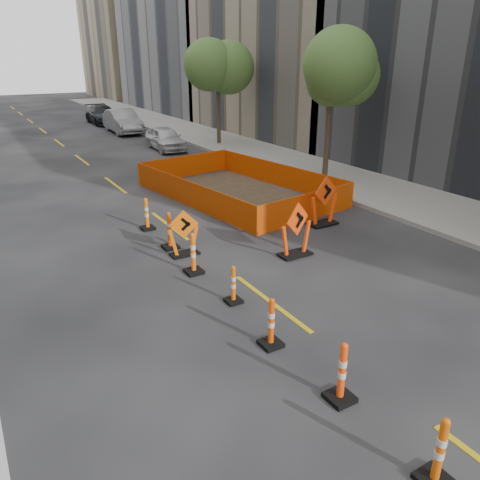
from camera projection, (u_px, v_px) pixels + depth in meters
ground_plane at (410, 407)px, 7.59m from camera, size 140.00×140.00×0.00m
sidewalk_right at (335, 177)px, 21.40m from camera, size 4.00×90.00×0.15m
bld_right_c at (315, 27)px, 32.04m from camera, size 12.00×16.00×14.00m
bld_right_d at (206, 0)px, 44.00m from camera, size 12.00×18.00×20.00m
bld_right_e at (140, 31)px, 59.41m from camera, size 12.00×14.00×16.00m
tree_r_b at (332, 74)px, 19.46m from camera, size 2.80×2.80×5.95m
tree_r_c at (218, 68)px, 27.44m from camera, size 2.80×2.80×5.95m
channelizer_2 at (440, 451)px, 6.05m from camera, size 0.43×0.43×1.08m
channelizer_3 at (342, 372)px, 7.54m from camera, size 0.43×0.43×1.10m
channelizer_4 at (271, 322)px, 8.99m from camera, size 0.41×0.41×1.05m
channelizer_5 at (233, 284)px, 10.61m from camera, size 0.36×0.36×0.91m
channelizer_6 at (193, 253)px, 12.00m from camera, size 0.44×0.44×1.11m
channelizer_7 at (170, 230)px, 13.55m from camera, size 0.44×0.44×1.12m
channelizer_8 at (147, 214)px, 15.04m from camera, size 0.42×0.42×1.06m
chevron_sign_left at (184, 233)px, 13.05m from camera, size 1.02×0.81×1.34m
chevron_sign_center at (296, 230)px, 12.96m from camera, size 1.19×0.90×1.57m
chevron_sign_right at (324, 201)px, 15.32m from camera, size 1.20×0.83×1.67m
safety_fence at (237, 184)px, 18.67m from camera, size 5.64×8.40×0.98m
parked_car_near at (165, 138)px, 27.55m from camera, size 1.80×3.99×1.33m
parked_car_mid at (123, 121)px, 33.37m from camera, size 1.85×4.95×1.62m
parked_car_far at (103, 115)px, 37.81m from camera, size 2.06×4.90×1.41m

